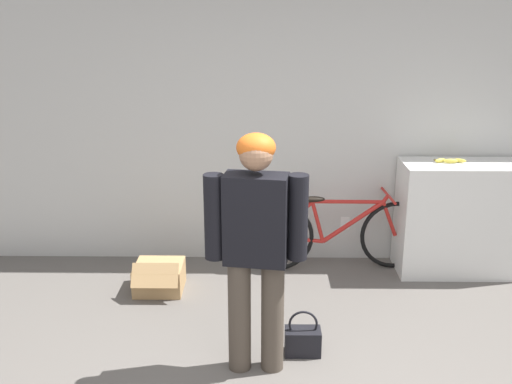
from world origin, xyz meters
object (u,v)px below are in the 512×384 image
Objects in this scene: person at (256,238)px; bicycle at (337,233)px; handbag at (303,340)px; cardboard_box at (159,277)px; banana at (450,161)px.

person is 1.80m from bicycle.
cardboard_box is (-1.14, 0.95, 0.01)m from handbag.
person reaches higher than bicycle.
banana is at bearing 10.11° from cardboard_box.
person is 1.60m from cardboard_box.
handbag is 1.49m from cardboard_box.
cardboard_box is at bearing 140.28° from handbag.
cardboard_box is (-1.53, -0.44, -0.23)m from bicycle.
bicycle reaches higher than handbag.
banana reaches higher than handbag.
cardboard_box is at bearing -167.59° from bicycle.
handbag is 0.73× the size of cardboard_box.
person is 2.27m from banana.
bicycle is 6.00× the size of banana.
person is at bearing -151.88° from handbag.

